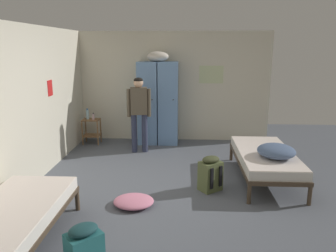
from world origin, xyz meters
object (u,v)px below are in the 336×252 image
shelf_unit (92,129)px  water_bottle (87,114)px  locker_bank (158,101)px  bed_right (265,157)px  clothes_pile_pink (134,201)px  backpack_olive (210,174)px  bed_left_front (10,218)px  lotion_bottle (93,117)px  person_traveler (139,108)px  bedding_heap (276,151)px

shelf_unit → water_bottle: size_ratio=2.35×
locker_bank → bed_right: locker_bank is taller
locker_bank → clothes_pile_pink: size_ratio=3.65×
shelf_unit → backpack_olive: (2.52, -2.39, -0.09)m
bed_left_front → backpack_olive: backpack_olive is taller
shelf_unit → lotion_bottle: bearing=-29.7°
bed_right → clothes_pile_pink: 2.32m
person_traveler → clothes_pile_pink: (0.24, -2.41, -0.88)m
bed_left_front → lotion_bottle: bearing=92.6°
shelf_unit → bedding_heap: (3.55, -2.21, 0.25)m
bedding_heap → person_traveler: (-2.37, 1.66, 0.35)m
backpack_olive → locker_bank: bearing=111.4°
bed_right → water_bottle: (-3.54, 1.93, 0.30)m
locker_bank → bed_left_front: bearing=-106.7°
bed_right → person_traveler: person_traveler is taller
bedding_heap → lotion_bottle: 4.10m
backpack_olive → clothes_pile_pink: size_ratio=0.97×
person_traveler → water_bottle: (-1.26, 0.57, -0.26)m
person_traveler → shelf_unit: bearing=154.9°
locker_bank → bed_right: (1.94, -2.07, -0.59)m
bed_right → lotion_bottle: bearing=151.1°
bed_left_front → bedding_heap: size_ratio=3.11×
shelf_unit → bedding_heap: bedding_heap is taller
person_traveler → clothes_pile_pink: 2.58m
bedding_heap → lotion_bottle: (-3.48, 2.17, 0.05)m
locker_bank → clothes_pile_pink: bearing=-91.9°
bedding_heap → bed_left_front: bearing=-150.8°
water_bottle → bed_right: bearing=-28.6°
bed_left_front → backpack_olive: 2.82m
shelf_unit → bed_right: shelf_unit is taller
bed_right → backpack_olive: bearing=-153.2°
bed_right → person_traveler: size_ratio=1.21×
locker_bank → clothes_pile_pink: (-0.10, -3.13, -0.91)m
bed_left_front → backpack_olive: bearing=36.3°
shelf_unit → backpack_olive: bearing=-43.5°
person_traveler → clothes_pile_pink: person_traveler is taller
bed_right → water_bottle: bearing=151.4°
water_bottle → person_traveler: bearing=-24.4°
locker_bank → bed_left_front: locker_bank is taller
locker_bank → shelf_unit: 1.65m
locker_bank → lotion_bottle: bearing=-172.1°
bed_right → clothes_pile_pink: bed_right is taller
locker_bank → shelf_unit: bearing=-174.0°
bed_right → bedding_heap: bearing=-73.4°
shelf_unit → clothes_pile_pink: 3.30m
bed_right → person_traveler: bearing=149.2°
locker_bank → person_traveler: 0.79m
shelf_unit → clothes_pile_pink: (1.41, -2.97, -0.28)m
lotion_bottle → bed_right: bearing=-28.9°
backpack_olive → person_traveler: bearing=126.1°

